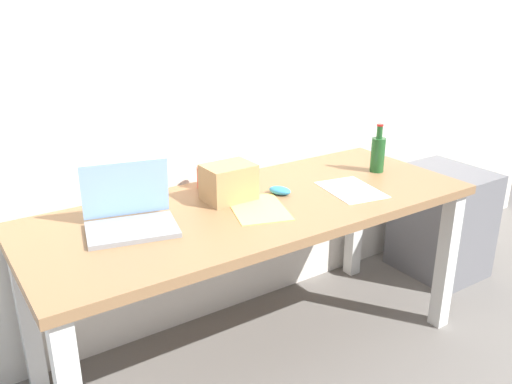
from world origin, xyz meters
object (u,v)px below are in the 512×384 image
(desk, at_px, (256,224))
(coffee_mug, at_px, (206,177))
(laptop_left, at_px, (130,215))
(beer_bottle, at_px, (378,153))
(cardboard_box, at_px, (229,182))
(computer_mouse, at_px, (280,190))
(filing_cabinet, at_px, (442,222))

(desk, height_order, coffee_mug, coffee_mug)
(laptop_left, height_order, beer_bottle, laptop_left)
(desk, relative_size, cardboard_box, 9.24)
(computer_mouse, bearing_deg, laptop_left, 151.25)
(desk, xyz_separation_m, laptop_left, (-0.52, 0.06, 0.14))
(desk, xyz_separation_m, computer_mouse, (0.14, 0.03, 0.11))
(beer_bottle, relative_size, filing_cabinet, 0.38)
(desk, distance_m, computer_mouse, 0.18)
(filing_cabinet, bearing_deg, computer_mouse, -178.57)
(coffee_mug, bearing_deg, beer_bottle, -17.95)
(desk, bearing_deg, computer_mouse, 12.01)
(desk, bearing_deg, cardboard_box, 125.40)
(desk, relative_size, beer_bottle, 8.13)
(desk, relative_size, coffee_mug, 20.02)
(beer_bottle, bearing_deg, desk, -178.13)
(laptop_left, xyz_separation_m, filing_cabinet, (1.86, 0.00, -0.49))
(beer_bottle, bearing_deg, computer_mouse, 179.28)
(beer_bottle, xyz_separation_m, cardboard_box, (-0.79, 0.08, -0.01))
(desk, xyz_separation_m, cardboard_box, (-0.07, 0.10, 0.17))
(laptop_left, distance_m, filing_cabinet, 1.93)
(laptop_left, distance_m, beer_bottle, 1.25)
(cardboard_box, height_order, coffee_mug, cardboard_box)
(desk, distance_m, beer_bottle, 0.75)
(desk, height_order, beer_bottle, beer_bottle)
(coffee_mug, bearing_deg, laptop_left, -152.99)
(laptop_left, xyz_separation_m, cardboard_box, (0.45, 0.04, 0.03))
(laptop_left, distance_m, coffee_mug, 0.50)
(desk, relative_size, laptop_left, 5.12)
(coffee_mug, bearing_deg, filing_cabinet, -8.91)
(beer_bottle, relative_size, coffee_mug, 2.46)
(beer_bottle, height_order, computer_mouse, beer_bottle)
(computer_mouse, bearing_deg, cardboard_box, 135.80)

